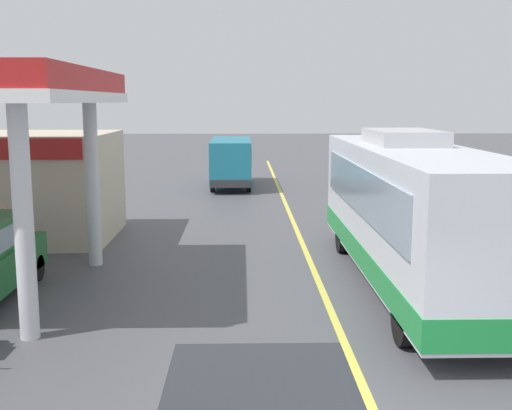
% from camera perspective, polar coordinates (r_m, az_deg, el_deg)
% --- Properties ---
extents(ground, '(120.00, 120.00, 0.00)m').
position_cam_1_polar(ground, '(27.43, 2.68, 0.10)').
color(ground, '#4C4C51').
extents(lane_divider_stripe, '(0.16, 50.00, 0.01)m').
position_cam_1_polar(lane_divider_stripe, '(22.52, 3.54, -1.93)').
color(lane_divider_stripe, '#D8CC4C').
rests_on(lane_divider_stripe, ground).
extents(coach_bus_main, '(2.60, 11.04, 3.69)m').
position_cam_1_polar(coach_bus_main, '(15.58, 13.81, -0.83)').
color(coach_bus_main, silver).
rests_on(coach_bus_main, ground).
extents(minibus_opposing_lane, '(2.04, 6.13, 2.44)m').
position_cam_1_polar(minibus_opposing_lane, '(32.83, -2.24, 4.21)').
color(minibus_opposing_lane, teal).
rests_on(minibus_opposing_lane, ground).
extents(pedestrian_near_pump, '(0.55, 0.22, 1.66)m').
position_cam_1_polar(pedestrian_near_pump, '(18.21, -21.67, -2.30)').
color(pedestrian_near_pump, '#33333F').
rests_on(pedestrian_near_pump, ground).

